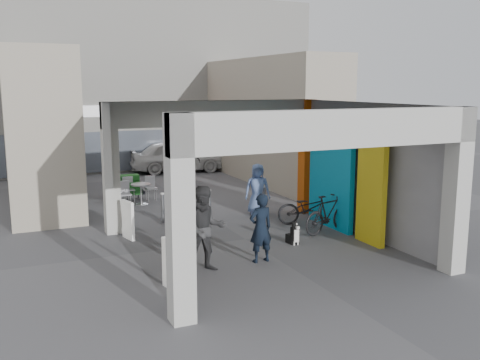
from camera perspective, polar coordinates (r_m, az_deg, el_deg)
name	(u,v)px	position (r m, az deg, el deg)	size (l,w,h in m)	color
ground	(245,239)	(13.89, 0.58, -6.33)	(90.00, 90.00, 0.00)	#505055
arcade_canopy	(280,153)	(12.93, 4.29, 2.84)	(6.40, 6.45, 6.40)	#B5B5B1
far_building	(125,84)	(26.69, -12.18, 10.00)	(18.00, 4.08, 8.00)	white
plaza_bldg_left	(36,127)	(19.69, -20.98, 5.27)	(2.00, 9.00, 5.00)	#A39887
plaza_bldg_right	(269,120)	(22.08, 3.14, 6.37)	(2.00, 9.00, 5.00)	#A39887
bollard_left	(163,208)	(15.60, -8.25, -2.98)	(0.09, 0.09, 0.85)	gray
bollard_center	(209,204)	(16.05, -3.29, -2.54)	(0.09, 0.09, 0.84)	gray
bollard_right	(264,200)	(16.61, 2.60, -2.12)	(0.09, 0.09, 0.83)	gray
advert_board_near	(171,264)	(10.55, -7.39, -8.91)	(0.20, 0.55, 1.00)	white
advert_board_far	(128,220)	(14.09, -11.84, -4.18)	(0.21, 0.55, 1.00)	white
cafe_set	(136,194)	(18.32, -11.03, -1.52)	(1.40, 1.13, 0.84)	#B2B2B7
produce_stand	(124,191)	(18.83, -12.24, -1.12)	(1.30, 0.70, 0.85)	black
crate_stack	(183,177)	(21.63, -6.14, 0.32)	(0.54, 0.48, 0.56)	#185619
border_collie	(294,235)	(13.49, 5.76, -5.82)	(0.22, 0.44, 0.61)	black
man_with_dog	(261,228)	(11.97, 2.22, -5.15)	(0.57, 0.37, 1.56)	black
man_back_turned	(205,229)	(11.36, -3.71, -5.25)	(0.90, 0.70, 1.85)	#363638
man_elderly	(257,189)	(16.34, 1.87, -0.99)	(0.77, 0.50, 1.57)	#6380C1
man_crates	(187,162)	(21.50, -5.63, 1.92)	(1.04, 0.43, 1.78)	black
bicycle_front	(309,208)	(15.38, 7.38, -2.96)	(0.63, 1.81, 0.95)	black
bicycle_rear	(329,214)	(14.55, 9.43, -3.57)	(0.49, 1.75, 1.05)	black
white_van	(177,156)	(24.66, -6.71, 2.55)	(1.70, 4.24, 1.44)	silver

